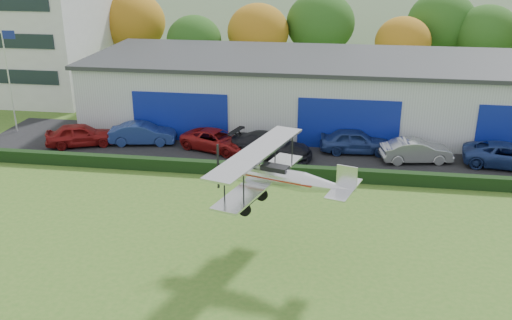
# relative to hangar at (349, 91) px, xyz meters

# --- Properties ---
(apron) EXTENTS (48.00, 9.00, 0.05)m
(apron) POSITION_rel_hangar_xyz_m (-2.00, -6.98, -2.63)
(apron) COLOR black
(apron) RESTS_ON ground
(hedge) EXTENTS (46.00, 0.60, 0.80)m
(hedge) POSITION_rel_hangar_xyz_m (-2.00, -11.78, -2.26)
(hedge) COLOR black
(hedge) RESTS_ON ground
(hangar) EXTENTS (40.60, 12.60, 5.30)m
(hangar) POSITION_rel_hangar_xyz_m (0.00, 0.00, 0.00)
(hangar) COLOR #B2B7BC
(hangar) RESTS_ON ground
(office_block) EXTENTS (20.60, 15.60, 10.40)m
(office_block) POSITION_rel_hangar_xyz_m (-33.00, 7.02, 2.56)
(office_block) COLOR silver
(office_block) RESTS_ON ground
(flagpole) EXTENTS (1.05, 0.10, 8.00)m
(flagpole) POSITION_rel_hangar_xyz_m (-24.88, -5.98, 2.13)
(flagpole) COLOR silver
(flagpole) RESTS_ON ground
(tree_belt) EXTENTS (75.70, 13.22, 10.12)m
(tree_belt) POSITION_rel_hangar_xyz_m (-4.15, 12.64, 2.95)
(tree_belt) COLOR #3D2614
(tree_belt) RESTS_ON ground
(distant_hills) EXTENTS (430.00, 196.00, 56.00)m
(distant_hills) POSITION_rel_hangar_xyz_m (-9.38, 112.02, -15.70)
(distant_hills) COLOR #4C6642
(distant_hills) RESTS_ON ground
(car_0) EXTENTS (5.11, 3.52, 1.62)m
(car_0) POSITION_rel_hangar_xyz_m (-18.73, -8.23, -1.80)
(car_0) COLOR maroon
(car_0) RESTS_ON apron
(car_1) EXTENTS (4.88, 2.38, 1.54)m
(car_1) POSITION_rel_hangar_xyz_m (-14.50, -7.20, -1.84)
(car_1) COLOR navy
(car_1) RESTS_ON apron
(car_2) EXTENTS (5.58, 3.98, 1.41)m
(car_2) POSITION_rel_hangar_xyz_m (-8.98, -7.68, -1.90)
(car_2) COLOR maroon
(car_2) RESTS_ON apron
(car_3) EXTENTS (6.04, 3.74, 1.63)m
(car_3) POSITION_rel_hangar_xyz_m (-5.04, -8.47, -1.79)
(car_3) COLOR black
(car_3) RESTS_ON apron
(car_4) EXTENTS (4.96, 2.28, 1.65)m
(car_4) POSITION_rel_hangar_xyz_m (0.56, -6.73, -1.78)
(car_4) COLOR navy
(car_4) RESTS_ON apron
(car_5) EXTENTS (4.85, 2.45, 1.52)m
(car_5) POSITION_rel_hangar_xyz_m (4.49, -7.92, -1.84)
(car_5) COLOR silver
(car_5) RESTS_ON apron
(car_6) EXTENTS (5.83, 3.27, 1.54)m
(car_6) POSITION_rel_hangar_xyz_m (10.22, -7.91, -1.84)
(car_6) COLOR navy
(car_6) RESTS_ON apron
(biplane) EXTENTS (6.69, 7.57, 2.84)m
(biplane) POSITION_rel_hangar_xyz_m (-3.23, -21.12, 1.38)
(biplane) COLOR silver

